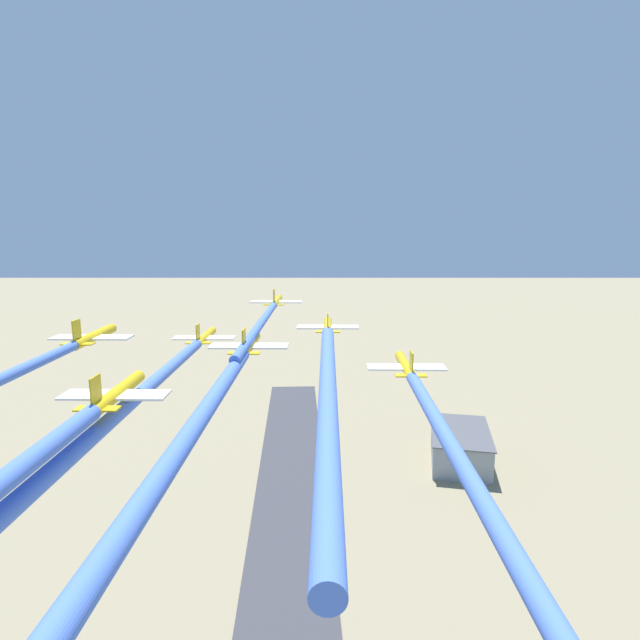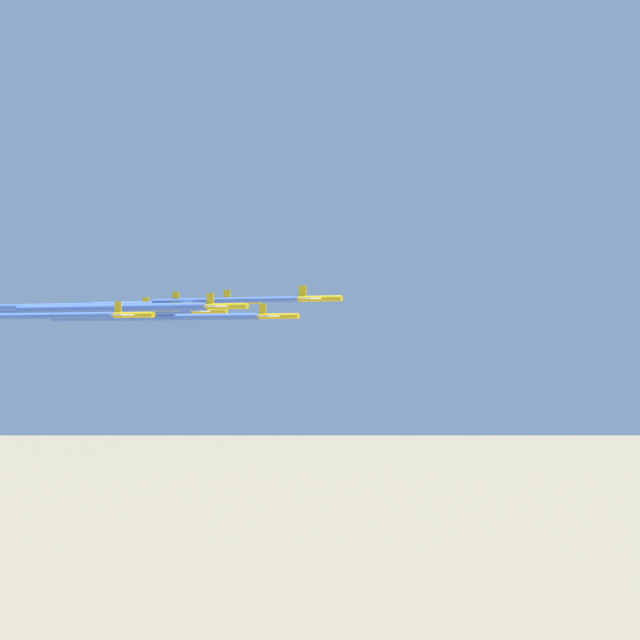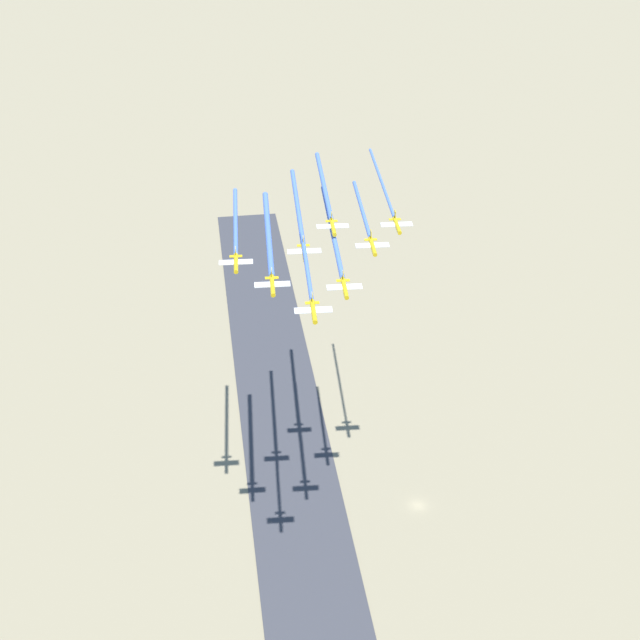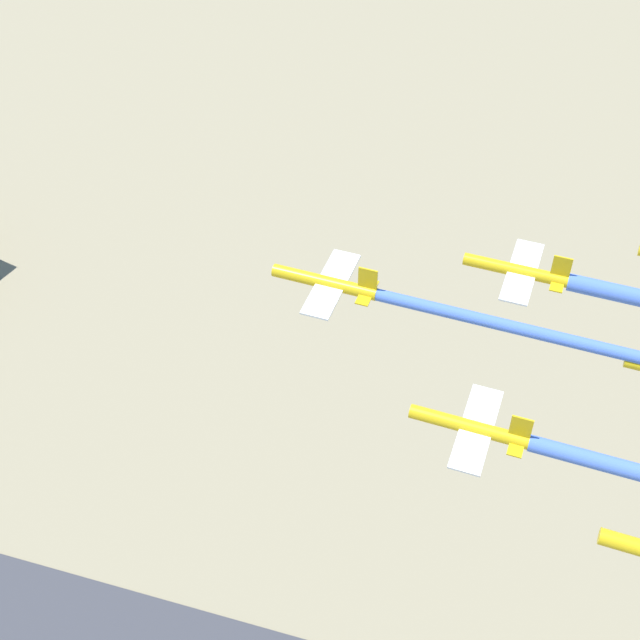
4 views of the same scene
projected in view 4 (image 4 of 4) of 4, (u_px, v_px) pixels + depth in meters
jet_0 at (329, 283)px, 65.34m from camera, size 8.07×7.76×2.70m
jet_1 at (473, 427)px, 58.91m from camera, size 8.07×7.76×2.70m
jet_2 at (519, 271)px, 68.17m from camera, size 8.07×7.76×2.70m
smoke_trail_0 at (585, 344)px, 60.84m from camera, size 29.49×6.39×0.91m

